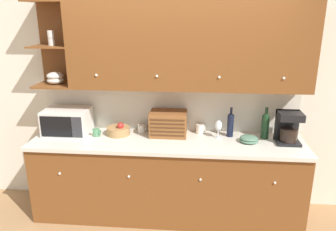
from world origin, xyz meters
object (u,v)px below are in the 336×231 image
microwave (67,121)px  coffee_maker (288,127)px  bread_box (168,123)px  second_wine_bottle (265,125)px  mug_patterned_third (96,132)px  bowl_stack_on_counter (249,139)px  mug (200,129)px  wine_glass (218,126)px  mug_blue_second (142,128)px  wine_bottle (230,124)px  fruit_basket (118,130)px

microwave → coffee_maker: bearing=-1.2°
bread_box → second_wine_bottle: bearing=-0.2°
second_wine_bottle → coffee_maker: second_wine_bottle is taller
mug_patterned_third → bowl_stack_on_counter: bearing=-1.0°
mug → wine_glass: 0.25m
mug → coffee_maker: bearing=-12.0°
mug_blue_second → bowl_stack_on_counter: bearing=-9.9°
mug_patterned_third → coffee_maker: size_ratio=0.27×
microwave → mug_patterned_third: size_ratio=5.47×
mug_patterned_third → wine_glass: wine_glass is taller
mug_patterned_third → bread_box: size_ratio=0.22×
bread_box → microwave: bearing=-177.2°
mug_blue_second → wine_bottle: (0.99, -0.05, 0.10)m
microwave → wine_glass: bearing=0.4°
mug_blue_second → bread_box: bread_box is taller
microwave → wine_glass: 1.68m
coffee_maker → wine_glass: bearing=175.1°
wine_bottle → coffee_maker: bearing=-11.9°
second_wine_bottle → bowl_stack_on_counter: bearing=-144.3°
bowl_stack_on_counter → fruit_basket: bearing=176.2°
wine_glass → second_wine_bottle: (0.50, 0.04, 0.02)m
mug → coffee_maker: (0.91, -0.19, 0.12)m
mug → bowl_stack_on_counter: size_ratio=0.52×
fruit_basket → coffee_maker: size_ratio=0.76×
wine_bottle → second_wine_bottle: 0.37m
bread_box → mug_blue_second: bearing=167.9°
mug_patterned_third → wine_bottle: bearing=5.0°
mug_blue_second → second_wine_bottle: bearing=-3.0°
fruit_basket → bowl_stack_on_counter: fruit_basket is taller
bread_box → second_wine_bottle: 1.05m
fruit_basket → mug: 0.92m
mug_patterned_third → wine_bottle: wine_bottle is taller
bowl_stack_on_counter → second_wine_bottle: second_wine_bottle is taller
mug_patterned_third → wine_bottle: size_ratio=0.27×
mug_patterned_third → wine_glass: (1.33, 0.07, 0.09)m
bread_box → bowl_stack_on_counter: bread_box is taller
fruit_basket → coffee_maker: (1.82, -0.06, 0.12)m
wine_bottle → bread_box: bearing=-178.4°
bowl_stack_on_counter → coffee_maker: bearing=4.7°
bread_box → coffee_maker: (1.26, -0.10, 0.03)m
bowl_stack_on_counter → wine_glass: bearing=163.4°
wine_glass → mug: bearing=145.8°
fruit_basket → mug_blue_second: (0.25, 0.11, -0.01)m
bowl_stack_on_counter → second_wine_bottle: 0.26m
fruit_basket → wine_bottle: 1.24m
mug_patterned_third → wine_glass: bearing=2.8°
microwave → bread_box: 1.13m
microwave → wine_bottle: 1.81m
bread_box → wine_bottle: wine_bottle is taller
mug_patterned_third → second_wine_bottle: second_wine_bottle is taller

